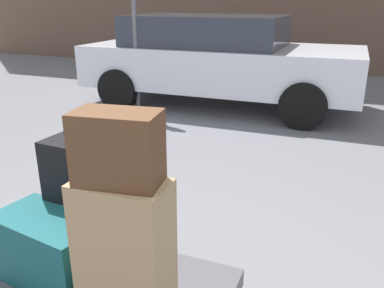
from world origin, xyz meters
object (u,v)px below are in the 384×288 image
Objects in this scene: suitcase_tan_rear_left at (125,256)px; parked_car at (218,58)px; duffel_bag_brown_topmost_pile at (118,148)px; no_parking_sign at (134,11)px; duffel_bag_teal_front_left at (51,249)px; suitcase_black_rear_right at (87,199)px.

parked_car is at bearing 103.05° from suitcase_tan_rear_left.
no_parking_sign is (-2.33, 4.28, 0.35)m from duffel_bag_brown_topmost_pile.
duffel_bag_teal_front_left is 0.22× the size of no_parking_sign.
suitcase_black_rear_right is at bearing -79.87° from parked_car.
suitcase_black_rear_right is 0.30m from duffel_bag_teal_front_left.
parked_car is at bearing 36.73° from no_parking_sign.
duffel_bag_teal_front_left is 0.80m from duffel_bag_brown_topmost_pile.
suitcase_black_rear_right is 2.08× the size of duffel_bag_brown_topmost_pile.
suitcase_tan_rear_left is 0.57m from suitcase_black_rear_right.
no_parking_sign reaches higher than suitcase_black_rear_right.
suitcase_tan_rear_left is at bearing -75.78° from parked_car.
no_parking_sign is (-2.33, 4.28, 0.82)m from suitcase_tan_rear_left.
no_parking_sign reaches higher than parked_car.
duffel_bag_brown_topmost_pile is (0.00, 0.00, 0.47)m from suitcase_tan_rear_left.
parked_car is 1.50m from no_parking_sign.
no_parking_sign reaches higher than duffel_bag_teal_front_left.
duffel_bag_brown_topmost_pile is at bearing -3.05° from duffel_bag_teal_front_left.
duffel_bag_teal_front_left is 1.67× the size of duffel_bag_brown_topmost_pile.
suitcase_tan_rear_left is at bearing -3.05° from duffel_bag_teal_front_left.
duffel_bag_brown_topmost_pile is at bearing -35.21° from suitcase_black_rear_right.
parked_car reaches higher than suitcase_black_rear_right.
suitcase_tan_rear_left is 0.15× the size of parked_car.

